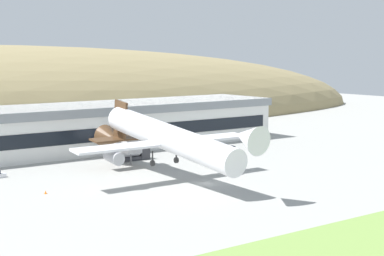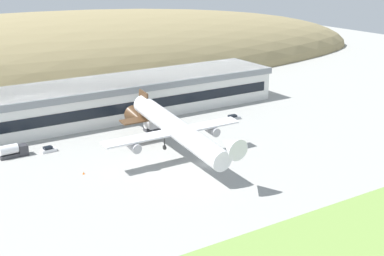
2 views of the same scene
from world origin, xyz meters
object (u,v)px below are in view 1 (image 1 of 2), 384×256
(service_car_1, at_px, (230,149))
(fuel_truck, at_px, (133,153))
(jetway_0, at_px, (119,143))
(traffic_cone_0, at_px, (46,192))
(terminal_building, at_px, (76,125))
(cargo_airplane, at_px, (167,139))

(service_car_1, relative_size, fuel_truck, 0.65)
(jetway_0, bearing_deg, traffic_cone_0, -142.33)
(jetway_0, height_order, traffic_cone_0, jetway_0)
(jetway_0, distance_m, service_car_1, 28.55)
(terminal_building, xyz_separation_m, cargo_airplane, (-3.21, -42.90, 1.78))
(terminal_building, xyz_separation_m, jetway_0, (0.90, -18.52, -2.29))
(jetway_0, height_order, fuel_truck, jetway_0)
(service_car_1, bearing_deg, cargo_airplane, -147.93)
(traffic_cone_0, bearing_deg, service_car_1, 16.44)
(terminal_building, bearing_deg, fuel_truck, -77.58)
(terminal_building, height_order, traffic_cone_0, terminal_building)
(terminal_building, height_order, service_car_1, terminal_building)
(cargo_airplane, distance_m, traffic_cone_0, 23.79)
(service_car_1, xyz_separation_m, fuel_truck, (-24.75, 3.75, 0.98))
(traffic_cone_0, bearing_deg, cargo_airplane, -10.60)
(service_car_1, relative_size, traffic_cone_0, 8.09)
(terminal_building, bearing_deg, jetway_0, -87.21)
(cargo_airplane, height_order, traffic_cone_0, cargo_airplane)
(cargo_airplane, bearing_deg, jetway_0, 80.42)
(terminal_building, bearing_deg, service_car_1, -38.19)
(jetway_0, relative_size, service_car_1, 3.26)
(service_car_1, bearing_deg, fuel_truck, 171.37)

